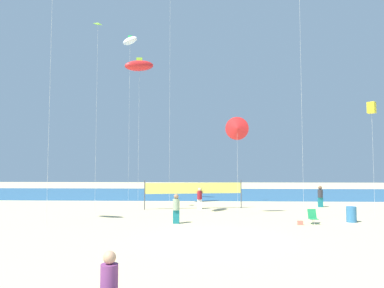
# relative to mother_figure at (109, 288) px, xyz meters

# --- Properties ---
(ground_plane) EXTENTS (120.00, 120.00, 0.00)m
(ground_plane) POSITION_rel_mother_figure_xyz_m (2.70, 9.59, -0.91)
(ground_plane) COLOR #D1BC89
(ocean_band) EXTENTS (120.00, 20.00, 0.01)m
(ocean_band) POSITION_rel_mother_figure_xyz_m (2.70, 38.13, -0.91)
(ocean_band) COLOR #28608C
(ocean_band) RESTS_ON ground
(mother_figure) EXTENTS (0.39, 0.39, 1.70)m
(mother_figure) POSITION_rel_mother_figure_xyz_m (0.00, 0.00, 0.00)
(mother_figure) COLOR navy
(mother_figure) RESTS_ON ground
(beachgoer_charcoal_shirt) EXTENTS (0.42, 0.42, 1.84)m
(beachgoer_charcoal_shirt) POSITION_rel_mother_figure_xyz_m (12.12, 23.36, 0.08)
(beachgoer_charcoal_shirt) COLOR #19727A
(beachgoer_charcoal_shirt) RESTS_ON ground
(beachgoer_sage_shirt) EXTENTS (0.42, 0.42, 1.83)m
(beachgoer_sage_shirt) POSITION_rel_mother_figure_xyz_m (0.27, 14.18, 0.07)
(beachgoer_sage_shirt) COLOR #19727A
(beachgoer_sage_shirt) RESTS_ON ground
(beachgoer_maroon_shirt) EXTENTS (0.40, 0.40, 1.76)m
(beachgoer_maroon_shirt) POSITION_rel_mother_figure_xyz_m (1.60, 21.67, 0.03)
(beachgoer_maroon_shirt) COLOR white
(beachgoer_maroon_shirt) RESTS_ON ground
(folding_beach_chair) EXTENTS (0.52, 0.65, 0.89)m
(folding_beach_chair) POSITION_rel_mother_figure_xyz_m (8.76, 14.46, -0.44)
(folding_beach_chair) COLOR #1E8C4C
(folding_beach_chair) RESTS_ON ground
(trash_barrel) EXTENTS (0.63, 0.63, 0.99)m
(trash_barrel) POSITION_rel_mother_figure_xyz_m (11.41, 15.16, -0.42)
(trash_barrel) COLOR teal
(trash_barrel) RESTS_ON ground
(volleyball_net) EXTENTS (8.12, 1.52, 2.40)m
(volleyball_net) POSITION_rel_mother_figure_xyz_m (1.11, 21.69, 0.73)
(volleyball_net) COLOR #4C4C51
(volleyball_net) RESTS_ON ground
(beach_handbag) EXTENTS (0.33, 0.16, 0.26)m
(beach_handbag) POSITION_rel_mother_figure_xyz_m (7.85, 13.95, -0.78)
(beach_handbag) COLOR #EA7260
(beach_handbag) RESTS_ON ground
(kite_yellow_box) EXTENTS (0.71, 0.71, 8.16)m
(kite_yellow_box) POSITION_rel_mother_figure_xyz_m (14.02, 17.56, 6.83)
(kite_yellow_box) COLOR silver
(kite_yellow_box) RESTS_ON ground
(kite_red_inflatable) EXTENTS (2.97, 2.32, 13.49)m
(kite_red_inflatable) POSITION_rel_mother_figure_xyz_m (-3.93, 23.40, 11.82)
(kite_red_inflatable) COLOR silver
(kite_red_inflatable) RESTS_ON ground
(kite_white_inflatable) EXTENTS (2.07, 1.76, 16.93)m
(kite_white_inflatable) POSITION_rel_mother_figure_xyz_m (-5.60, 26.91, 15.45)
(kite_white_inflatable) COLOR silver
(kite_white_inflatable) RESTS_ON ground
(kite_lime_diamond) EXTENTS (0.73, 0.73, 14.91)m
(kite_lime_diamond) POSITION_rel_mother_figure_xyz_m (-6.33, 18.71, 13.47)
(kite_lime_diamond) COLOR silver
(kite_lime_diamond) RESTS_ON ground
(kite_red_delta) EXTENTS (1.74, 0.31, 7.25)m
(kite_red_delta) POSITION_rel_mother_figure_xyz_m (4.45, 18.10, 5.47)
(kite_red_delta) COLOR silver
(kite_red_delta) RESTS_ON ground
(kite_black_diamond) EXTENTS (0.54, 0.54, 19.46)m
(kite_black_diamond) POSITION_rel_mother_figure_xyz_m (-1.01, 22.07, 17.11)
(kite_black_diamond) COLOR silver
(kite_black_diamond) RESTS_ON ground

